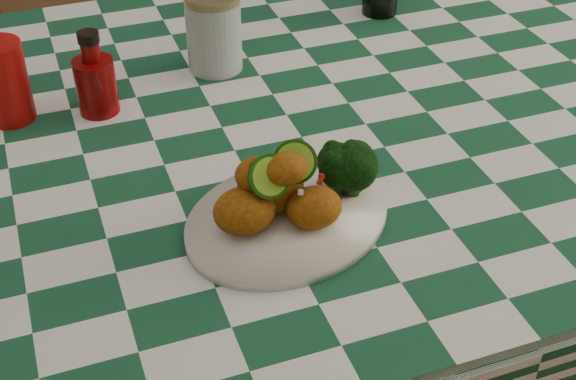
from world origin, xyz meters
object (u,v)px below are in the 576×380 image
object	(u,v)px
ketchup_bottle	(94,73)
mason_jar	(214,32)
fried_chicken_pile	(284,185)
plate	(288,219)
wooden_chair_right	(279,82)
red_tumbler	(4,82)
dining_table	(233,313)

from	to	relation	value
ketchup_bottle	mason_jar	distance (m)	0.22
fried_chicken_pile	ketchup_bottle	world-z (taller)	ketchup_bottle
fried_chicken_pile	plate	bearing A→B (deg)	0.00
plate	wooden_chair_right	size ratio (longest dim) A/B	0.32
red_tumbler	plate	bearing A→B (deg)	-51.14
fried_chicken_pile	mason_jar	distance (m)	0.43
fried_chicken_pile	red_tumbler	bearing A→B (deg)	128.33
fried_chicken_pile	wooden_chair_right	size ratio (longest dim) A/B	0.17
mason_jar	wooden_chair_right	xyz separation A→B (m)	(0.29, 0.51, -0.42)
fried_chicken_pile	ketchup_bottle	xyz separation A→B (m)	(-0.17, 0.36, 0.00)
wooden_chair_right	dining_table	bearing A→B (deg)	-113.99
ketchup_bottle	wooden_chair_right	bearing A→B (deg)	49.53
ketchup_bottle	mason_jar	size ratio (longest dim) A/B	1.02
plate	ketchup_bottle	world-z (taller)	ketchup_bottle
plate	ketchup_bottle	xyz separation A→B (m)	(-0.18, 0.36, 0.06)
dining_table	red_tumbler	size ratio (longest dim) A/B	13.31
fried_chicken_pile	red_tumbler	size ratio (longest dim) A/B	1.17
fried_chicken_pile	ketchup_bottle	bearing A→B (deg)	115.83
wooden_chair_right	ketchup_bottle	bearing A→B (deg)	-128.78
ketchup_bottle	mason_jar	world-z (taller)	ketchup_bottle
plate	mason_jar	world-z (taller)	mason_jar
ketchup_bottle	wooden_chair_right	size ratio (longest dim) A/B	0.15
dining_table	ketchup_bottle	size ratio (longest dim) A/B	12.63
plate	mason_jar	size ratio (longest dim) A/B	2.14
fried_chicken_pile	red_tumbler	distance (m)	0.48
plate	wooden_chair_right	world-z (taller)	wooden_chair_right
wooden_chair_right	plate	bearing A→B (deg)	-106.96
red_tumbler	dining_table	bearing A→B (deg)	-24.63
red_tumbler	ketchup_bottle	world-z (taller)	ketchup_bottle
red_tumbler	fried_chicken_pile	bearing A→B (deg)	-51.67
fried_chicken_pile	red_tumbler	xyz separation A→B (m)	(-0.30, 0.38, -0.00)
dining_table	wooden_chair_right	size ratio (longest dim) A/B	1.92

